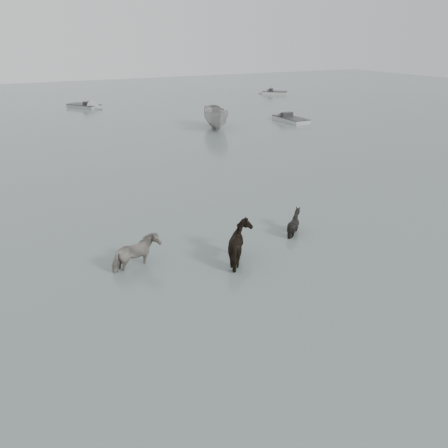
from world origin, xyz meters
The scene contains 8 objects.
ground centered at (0.00, 0.00, 0.00)m, with size 140.00×140.00×0.00m, color #4D5B57.
pony_pinto centered at (-3.04, 0.09, 0.73)m, with size 0.78×1.72×1.45m, color black.
pony_dark centered at (0.48, -1.17, 0.80)m, with size 1.60×1.37×1.61m, color black.
pony_black centered at (3.56, 0.03, 0.64)m, with size 1.04×1.17×1.29m, color black.
boat_small centered at (10.23, 21.00, 0.98)m, with size 1.92×5.10×1.97m, color #A2A19D.
skiff_port centered at (17.80, 20.70, 0.38)m, with size 5.44×1.60×0.75m, color #A8AAA8, non-canonical shape.
skiff_mid centered at (2.16, 37.94, 0.38)m, with size 5.43×1.60×0.75m, color gray, non-canonical shape.
skiff_star centered at (27.68, 38.61, 0.38)m, with size 4.61×1.60×0.75m, color #B5B4B0, non-canonical shape.
Camera 1 is at (-6.38, -13.26, 7.46)m, focal length 35.00 mm.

